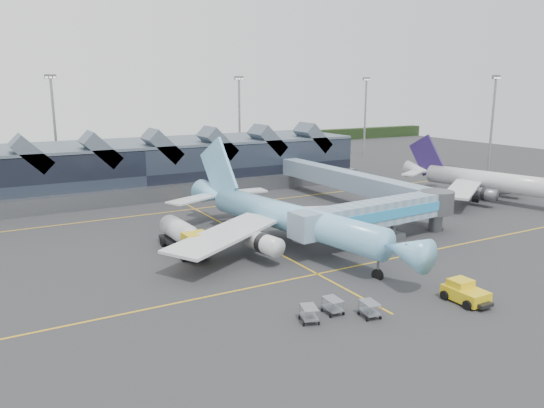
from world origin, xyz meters
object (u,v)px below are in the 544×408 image
main_airliner (285,217)px  fuel_truck (182,235)px  jet_bridge (388,212)px  pushback_tug (465,293)px  regional_jet (484,180)px

main_airliner → fuel_truck: bearing=149.9°
jet_bridge → pushback_tug: jet_bridge is taller
fuel_truck → pushback_tug: bearing=-59.7°
main_airliner → fuel_truck: (-12.08, 4.50, -1.78)m
regional_jet → pushback_tug: bearing=-155.8°
regional_jet → fuel_truck: 57.51m
pushback_tug → main_airliner: bearing=103.2°
regional_jet → jet_bridge: size_ratio=1.21×
regional_jet → fuel_truck: regional_jet is taller
main_airliner → jet_bridge: bearing=-30.4°
regional_jet → pushback_tug: 50.11m
main_airliner → regional_jet: (45.37, 6.66, -0.30)m
jet_bridge → fuel_truck: 26.58m
main_airliner → pushback_tug: size_ratio=8.85×
jet_bridge → regional_jet: bearing=15.2°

